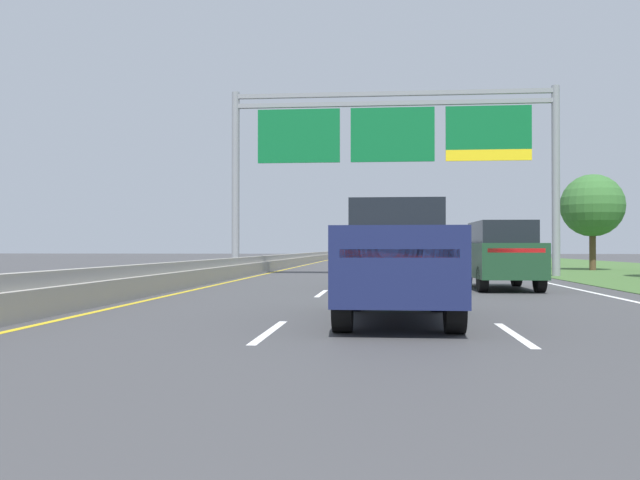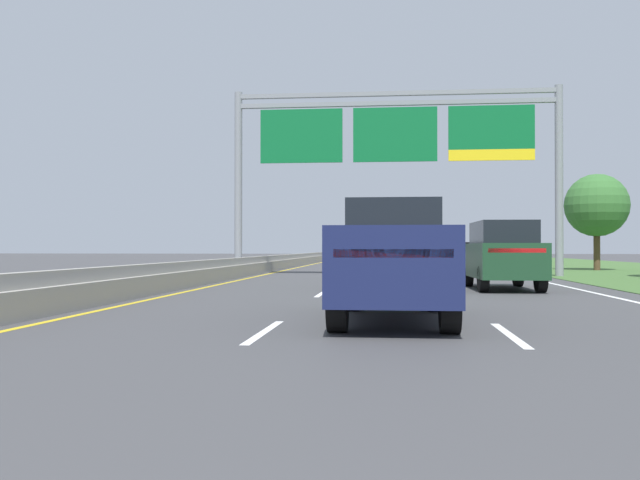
# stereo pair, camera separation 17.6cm
# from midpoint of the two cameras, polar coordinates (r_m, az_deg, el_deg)

# --- Properties ---
(ground_plane) EXTENTS (220.00, 220.00, 0.00)m
(ground_plane) POSITION_cam_midpoint_polar(r_m,az_deg,el_deg) (35.16, 5.26, -2.74)
(ground_plane) COLOR #3D3D3F
(lane_striping) EXTENTS (11.96, 106.00, 0.01)m
(lane_striping) POSITION_cam_midpoint_polar(r_m,az_deg,el_deg) (34.70, 5.26, -2.76)
(lane_striping) COLOR white
(lane_striping) RESTS_ON ground
(median_barrier_concrete) EXTENTS (0.60, 110.00, 0.85)m
(median_barrier_concrete) POSITION_cam_midpoint_polar(r_m,az_deg,el_deg) (35.77, -5.39, -2.13)
(median_barrier_concrete) COLOR #99968E
(median_barrier_concrete) RESTS_ON ground
(overhead_sign_gantry) EXTENTS (15.06, 0.42, 8.63)m
(overhead_sign_gantry) POSITION_cam_midpoint_polar(r_m,az_deg,el_deg) (32.55, 5.78, 7.93)
(overhead_sign_gantry) COLOR gray
(overhead_sign_gantry) RESTS_ON ground
(pickup_truck_navy) EXTENTS (2.03, 5.41, 2.20)m
(pickup_truck_navy) POSITION_cam_midpoint_polar(r_m,az_deg,el_deg) (12.58, 5.89, -1.65)
(pickup_truck_navy) COLOR #161E47
(pickup_truck_navy) RESTS_ON ground
(car_silver_centre_lane_sedan) EXTENTS (1.87, 4.42, 1.57)m
(car_silver_centre_lane_sedan) POSITION_cam_midpoint_polar(r_m,az_deg,el_deg) (36.76, 4.94, -1.37)
(car_silver_centre_lane_sedan) COLOR #B2B5BA
(car_silver_centre_lane_sedan) RESTS_ON ground
(car_grey_centre_lane_sedan) EXTENTS (1.86, 4.42, 1.57)m
(car_grey_centre_lane_sedan) POSITION_cam_midpoint_polar(r_m,az_deg,el_deg) (22.47, 5.10, -1.85)
(car_grey_centre_lane_sedan) COLOR slate
(car_grey_centre_lane_sedan) RESTS_ON ground
(car_darkgreen_right_lane_suv) EXTENTS (2.01, 4.74, 2.11)m
(car_darkgreen_right_lane_suv) POSITION_cam_midpoint_polar(r_m,az_deg,el_deg) (22.50, 14.34, -1.12)
(car_darkgreen_right_lane_suv) COLOR #193D23
(car_darkgreen_right_lane_suv) RESTS_ON ground
(car_red_right_lane_sedan) EXTENTS (1.92, 4.44, 1.57)m
(car_red_right_lane_sedan) POSITION_cam_midpoint_polar(r_m,az_deg,el_deg) (36.48, 10.95, -1.37)
(car_red_right_lane_sedan) COLOR maroon
(car_red_right_lane_sedan) RESTS_ON ground
(roadside_tree_far) EXTENTS (3.55, 3.55, 5.47)m
(roadside_tree_far) POSITION_cam_midpoint_polar(r_m,az_deg,el_deg) (42.52, 21.26, 2.63)
(roadside_tree_far) COLOR #4C3823
(roadside_tree_far) RESTS_ON ground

